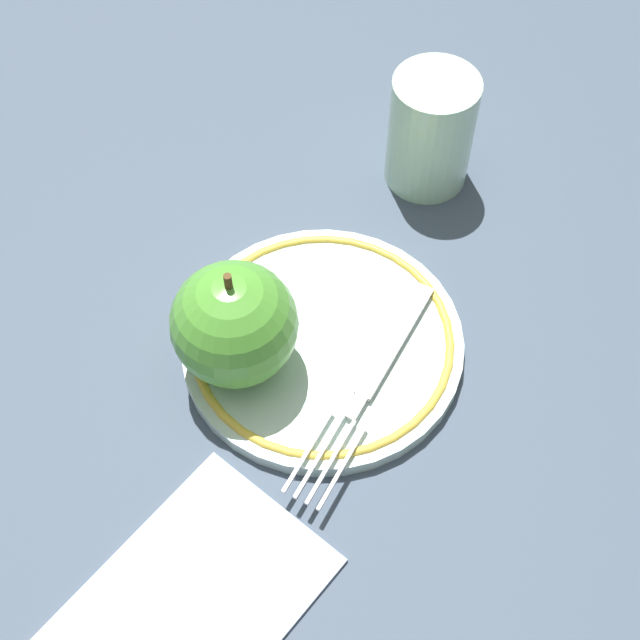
# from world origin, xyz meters

# --- Properties ---
(ground_plane) EXTENTS (2.00, 2.00, 0.00)m
(ground_plane) POSITION_xyz_m (0.00, 0.00, 0.00)
(ground_plane) COLOR #414F60
(plate) EXTENTS (0.19, 0.19, 0.01)m
(plate) POSITION_xyz_m (0.00, -0.01, 0.01)
(plate) COLOR silver
(plate) RESTS_ON ground_plane
(apple_red_whole) EXTENTS (0.08, 0.08, 0.09)m
(apple_red_whole) POSITION_xyz_m (0.05, 0.02, 0.06)
(apple_red_whole) COLOR #519F34
(apple_red_whole) RESTS_ON plate
(fork) EXTENTS (0.06, 0.18, 0.00)m
(fork) POSITION_xyz_m (-0.04, 0.01, 0.02)
(fork) COLOR silver
(fork) RESTS_ON plate
(drinking_glass) EXTENTS (0.06, 0.06, 0.09)m
(drinking_glass) POSITION_xyz_m (-0.04, -0.19, 0.05)
(drinking_glass) COLOR silver
(drinking_glass) RESTS_ON ground_plane
(napkin_folded) EXTENTS (0.17, 0.19, 0.01)m
(napkin_folded) POSITION_xyz_m (0.03, 0.18, 0.00)
(napkin_folded) COLOR #AAB6D0
(napkin_folded) RESTS_ON ground_plane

